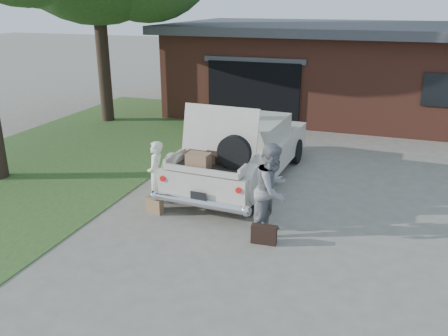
% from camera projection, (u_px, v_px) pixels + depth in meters
% --- Properties ---
extents(ground, '(90.00, 90.00, 0.00)m').
position_uv_depth(ground, '(214.00, 233.00, 8.95)').
color(ground, gray).
rests_on(ground, ground).
extents(grass_strip, '(6.00, 16.00, 0.02)m').
position_uv_depth(grass_strip, '(67.00, 156.00, 13.32)').
color(grass_strip, '#2D4C1E').
rests_on(grass_strip, ground).
extents(house, '(12.80, 7.80, 3.30)m').
position_uv_depth(house, '(340.00, 68.00, 18.29)').
color(house, brown).
rests_on(house, ground).
extents(sedan, '(2.26, 5.20, 2.10)m').
position_uv_depth(sedan, '(243.00, 150.00, 11.34)').
color(sedan, beige).
rests_on(sedan, ground).
extents(woman_left, '(0.47, 0.59, 1.43)m').
position_uv_depth(woman_left, '(156.00, 174.00, 9.88)').
color(woman_left, white).
rests_on(woman_left, ground).
extents(woman_right, '(0.86, 1.00, 1.76)m').
position_uv_depth(woman_right, '(272.00, 190.00, 8.64)').
color(woman_right, gray).
rests_on(woman_right, ground).
extents(suitcase_left, '(0.43, 0.25, 0.31)m').
position_uv_depth(suitcase_left, '(155.00, 205.00, 9.76)').
color(suitcase_left, olive).
rests_on(suitcase_left, ground).
extents(suitcase_right, '(0.47, 0.17, 0.36)m').
position_uv_depth(suitcase_right, '(264.00, 234.00, 8.51)').
color(suitcase_right, black).
rests_on(suitcase_right, ground).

